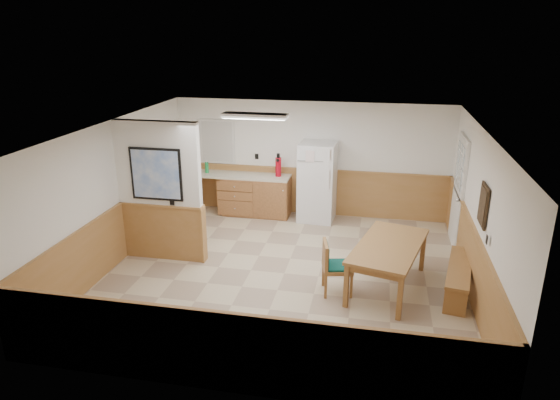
% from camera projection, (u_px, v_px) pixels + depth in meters
% --- Properties ---
extents(ground, '(6.00, 6.00, 0.00)m').
position_uv_depth(ground, '(284.00, 273.00, 8.50)').
color(ground, '#C6B18E').
rests_on(ground, ground).
extents(ceiling, '(6.00, 6.00, 0.02)m').
position_uv_depth(ceiling, '(285.00, 128.00, 7.67)').
color(ceiling, white).
rests_on(ceiling, back_wall).
extents(back_wall, '(6.00, 0.02, 2.50)m').
position_uv_depth(back_wall, '(310.00, 159.00, 10.86)').
color(back_wall, white).
rests_on(back_wall, ground).
extents(right_wall, '(0.02, 6.00, 2.50)m').
position_uv_depth(right_wall, '(479.00, 217.00, 7.53)').
color(right_wall, white).
rests_on(right_wall, ground).
extents(left_wall, '(0.02, 6.00, 2.50)m').
position_uv_depth(left_wall, '(115.00, 193.00, 8.64)').
color(left_wall, white).
rests_on(left_wall, ground).
extents(wainscot_back, '(6.00, 0.04, 1.00)m').
position_uv_depth(wainscot_back, '(310.00, 192.00, 11.09)').
color(wainscot_back, '#AC7844').
rests_on(wainscot_back, ground).
extents(wainscot_right, '(0.04, 6.00, 1.00)m').
position_uv_depth(wainscot_right, '(472.00, 262.00, 7.78)').
color(wainscot_right, '#AC7844').
rests_on(wainscot_right, ground).
extents(wainscot_left, '(0.04, 6.00, 1.00)m').
position_uv_depth(wainscot_left, '(120.00, 233.00, 8.88)').
color(wainscot_left, '#AC7844').
rests_on(wainscot_left, ground).
extents(partition_wall, '(1.50, 0.20, 2.50)m').
position_uv_depth(partition_wall, '(160.00, 193.00, 8.69)').
color(partition_wall, white).
rests_on(partition_wall, ground).
extents(kitchen_counter, '(2.20, 0.61, 1.00)m').
position_uv_depth(kitchen_counter, '(254.00, 194.00, 11.05)').
color(kitchen_counter, '#A3653A').
rests_on(kitchen_counter, ground).
extents(exterior_door, '(0.07, 1.02, 2.15)m').
position_uv_depth(exterior_door, '(458.00, 191.00, 9.36)').
color(exterior_door, white).
rests_on(exterior_door, ground).
extents(kitchen_window, '(0.80, 0.04, 1.00)m').
position_uv_depth(kitchen_window, '(217.00, 142.00, 11.13)').
color(kitchen_window, white).
rests_on(kitchen_window, back_wall).
extents(wall_painting, '(0.04, 0.50, 0.60)m').
position_uv_depth(wall_painting, '(483.00, 205.00, 7.16)').
color(wall_painting, black).
rests_on(wall_painting, right_wall).
extents(fluorescent_fixture, '(1.20, 0.30, 0.09)m').
position_uv_depth(fluorescent_fixture, '(255.00, 116.00, 9.04)').
color(fluorescent_fixture, white).
rests_on(fluorescent_fixture, ceiling).
extents(refrigerator, '(0.79, 0.74, 1.70)m').
position_uv_depth(refrigerator, '(317.00, 182.00, 10.61)').
color(refrigerator, white).
rests_on(refrigerator, ground).
extents(dining_table, '(1.34, 2.00, 0.75)m').
position_uv_depth(dining_table, '(389.00, 250.00, 7.83)').
color(dining_table, '#A9773E').
rests_on(dining_table, ground).
extents(dining_bench, '(0.62, 1.59, 0.45)m').
position_uv_depth(dining_bench, '(459.00, 272.00, 7.80)').
color(dining_bench, '#A9773E').
rests_on(dining_bench, ground).
extents(dining_chair, '(0.70, 0.55, 0.85)m').
position_uv_depth(dining_chair, '(332.00, 263.00, 7.75)').
color(dining_chair, '#A9773E').
rests_on(dining_chair, ground).
extents(fire_extinguisher, '(0.13, 0.13, 0.51)m').
position_uv_depth(fire_extinguisher, '(278.00, 166.00, 10.78)').
color(fire_extinguisher, '#B5091B').
rests_on(fire_extinguisher, kitchen_counter).
extents(soap_bottle, '(0.10, 0.10, 0.24)m').
position_uv_depth(soap_bottle, '(207.00, 167.00, 11.06)').
color(soap_bottle, green).
rests_on(soap_bottle, kitchen_counter).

